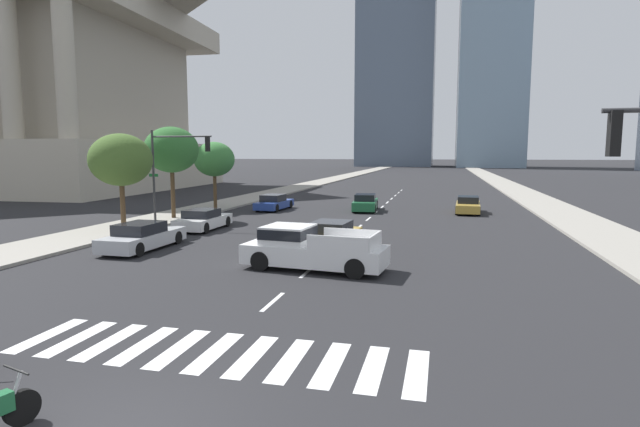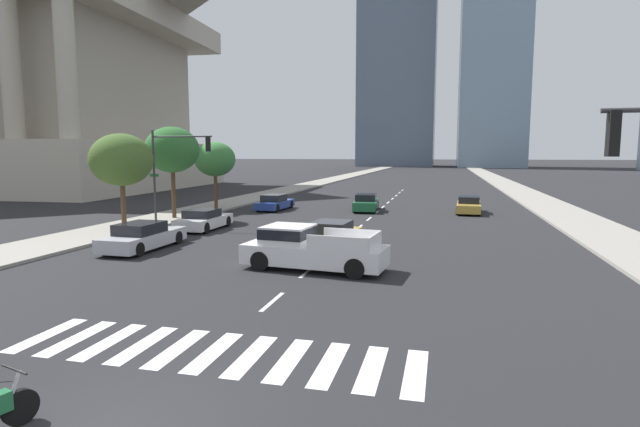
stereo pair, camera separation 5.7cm
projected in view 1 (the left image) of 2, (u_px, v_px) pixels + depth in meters
The scene contains 18 objects.
sidewalk_east at pixel (574, 219), 33.67m from camera, with size 4.00×260.00×0.15m, color gray.
sidewalk_west at pixel (205, 209), 40.10m from camera, with size 4.00×260.00×0.15m, color gray.
crosswalk_near at pixel (215, 352), 11.31m from camera, with size 9.45×2.40×0.01m.
lane_divider_center at pixel (376, 212), 38.31m from camera, with size 0.14×50.00×0.01m.
pickup_truck at pixel (308, 248), 19.39m from camera, with size 5.69×2.55×1.67m.
sedan_gold_0 at pixel (332, 236), 23.56m from camera, with size 2.20×4.46×1.32m.
sedan_gold_1 at pixel (468, 205), 37.85m from camera, with size 1.93×4.61×1.25m.
sedan_white_2 at pixel (203, 220), 29.55m from camera, with size 1.88×4.27×1.22m.
sedan_silver_3 at pixel (142, 237), 23.40m from camera, with size 1.89×4.78×1.28m.
sedan_green_4 at pixel (365, 203), 39.33m from camera, with size 2.10×4.78×1.32m.
sedan_blue_5 at pixel (274, 203), 39.88m from camera, with size 1.96×4.56×1.25m.
traffic_signal_far at pixel (174, 160), 30.27m from camera, with size 4.22×0.28×5.74m.
street_tree_nearest at pixel (121, 160), 28.19m from camera, with size 3.48×3.48×5.45m.
street_tree_second at pixel (171, 150), 33.41m from camera, with size 3.59×3.59×6.11m.
street_tree_third at pixel (214, 159), 39.70m from camera, with size 3.22×3.22×5.25m.
war_memorial at pixel (41, 28), 62.76m from camera, with size 35.06×35.06×38.90m.
office_tower_left_skyline at pixel (398, 2), 176.17m from camera, with size 26.39×23.78×116.07m.
office_tower_center_skyline at pixel (494, 10), 162.32m from camera, with size 20.91×24.99×102.55m.
Camera 1 is at (4.91, -6.50, 4.46)m, focal length 28.11 mm.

